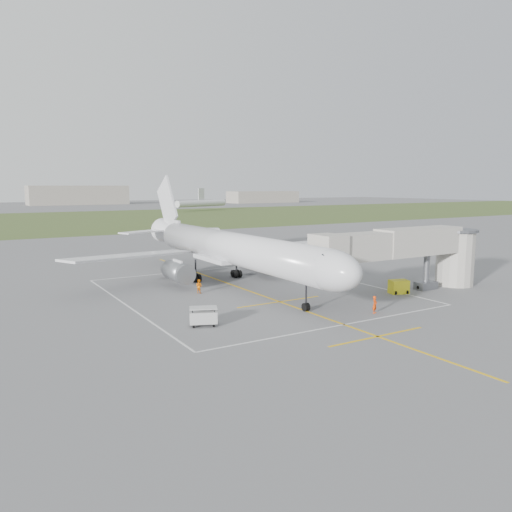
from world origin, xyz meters
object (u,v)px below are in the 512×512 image
airliner (230,249)px  ramp_worker_nose (375,305)px  gpu_unit (399,287)px  baggage_cart (203,316)px  ramp_worker_wing (199,286)px  jet_bridge (414,250)px

airliner → ramp_worker_nose: size_ratio=28.28×
gpu_unit → baggage_cart: baggage_cart is taller
ramp_worker_wing → baggage_cart: bearing=127.4°
airliner → jet_bridge: size_ratio=2.00×
airliner → ramp_worker_wing: 6.98m
airliner → ramp_worker_wing: size_ratio=29.74×
airliner → ramp_worker_nose: 20.21m
jet_bridge → ramp_worker_nose: 12.42m
gpu_unit → baggage_cart: bearing=-161.2°
baggage_cart → ramp_worker_nose: size_ratio=1.63×
gpu_unit → ramp_worker_nose: (-8.56, -5.03, 0.08)m
gpu_unit → ramp_worker_wing: size_ratio=1.48×
ramp_worker_nose → ramp_worker_wing: size_ratio=1.05×
ramp_worker_wing → jet_bridge: bearing=-148.5°
jet_bridge → airliner: bearing=137.8°
airliner → ramp_worker_wing: (-5.37, -2.61, -3.61)m
jet_bridge → gpu_unit: size_ratio=10.09×
airliner → ramp_worker_nose: bearing=-75.3°
jet_bridge → gpu_unit: jet_bridge is taller
airliner → baggage_cart: bearing=-125.5°
airliner → ramp_worker_wing: bearing=-154.1°
airliner → jet_bridge: airliner is taller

